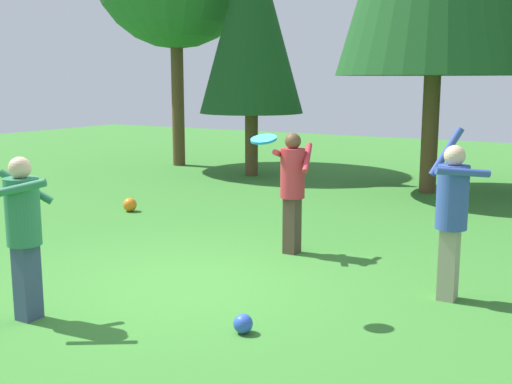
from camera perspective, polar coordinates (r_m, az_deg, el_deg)
name	(u,v)px	position (r m, az deg, el deg)	size (l,w,h in m)	color
ground_plane	(189,285)	(7.64, -6.05, -8.31)	(40.00, 40.00, 0.00)	#387A2D
person_thrower	(452,209)	(7.17, 17.21, -1.43)	(0.68, 0.68, 1.90)	gray
person_catcher	(24,225)	(6.70, -20.19, -2.77)	(0.73, 0.72, 1.66)	#38476B
person_bystander	(292,183)	(8.75, 3.30, 0.84)	(0.64, 0.69, 1.69)	#4C382D
frisbee	(264,139)	(6.43, 0.70, 4.78)	(0.28, 0.28, 0.09)	#2393D1
ball_blue	(243,324)	(6.20, -1.17, -11.77)	(0.19, 0.19, 0.19)	blue
ball_orange	(130,205)	(11.90, -11.29, -1.13)	(0.25, 0.25, 0.25)	orange
tree_left	(251,19)	(16.02, -0.42, 15.27)	(2.58, 2.58, 6.17)	brown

